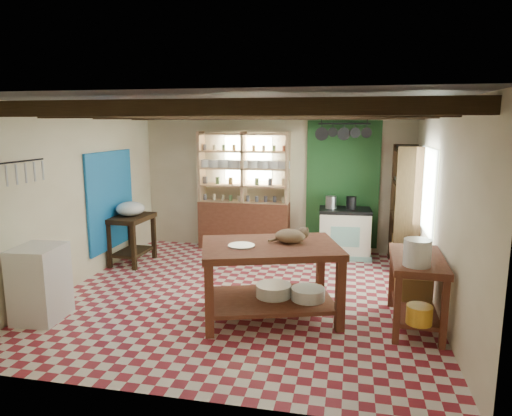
% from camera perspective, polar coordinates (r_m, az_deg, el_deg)
% --- Properties ---
extents(floor, '(5.00, 5.00, 0.02)m').
position_cam_1_polar(floor, '(6.47, -1.46, -10.80)').
color(floor, maroon).
rests_on(floor, ground).
extents(ceiling, '(5.00, 5.00, 0.02)m').
position_cam_1_polar(ceiling, '(6.03, -1.58, 12.97)').
color(ceiling, '#403F43').
rests_on(ceiling, wall_back).
extents(wall_back, '(5.00, 0.04, 2.60)m').
position_cam_1_polar(wall_back, '(8.54, 2.35, 3.50)').
color(wall_back, beige).
rests_on(wall_back, floor).
extents(wall_front, '(5.00, 0.04, 2.60)m').
position_cam_1_polar(wall_front, '(3.79, -10.30, -5.61)').
color(wall_front, beige).
rests_on(wall_front, floor).
extents(wall_left, '(0.04, 5.00, 2.60)m').
position_cam_1_polar(wall_left, '(7.11, -21.52, 1.36)').
color(wall_left, beige).
rests_on(wall_left, floor).
extents(wall_right, '(0.04, 5.00, 2.60)m').
position_cam_1_polar(wall_right, '(6.06, 22.17, -0.17)').
color(wall_right, beige).
rests_on(wall_right, floor).
extents(ceiling_beams, '(5.00, 3.80, 0.15)m').
position_cam_1_polar(ceiling_beams, '(6.03, -1.57, 11.83)').
color(ceiling_beams, black).
rests_on(ceiling_beams, ceiling).
extents(blue_wall_patch, '(0.04, 1.40, 1.60)m').
position_cam_1_polar(blue_wall_patch, '(7.89, -17.68, 0.95)').
color(blue_wall_patch, '#1869B4').
rests_on(blue_wall_patch, wall_left).
extents(green_wall_patch, '(1.30, 0.04, 2.30)m').
position_cam_1_polar(green_wall_patch, '(8.41, 10.76, 2.86)').
color(green_wall_patch, '#1F4F23').
rests_on(green_wall_patch, wall_back).
extents(window_back, '(0.90, 0.02, 0.80)m').
position_cam_1_polar(window_back, '(8.58, -0.96, 6.22)').
color(window_back, silver).
rests_on(window_back, wall_back).
extents(window_right, '(0.02, 1.30, 1.20)m').
position_cam_1_polar(window_right, '(7.01, 20.64, 2.12)').
color(window_right, silver).
rests_on(window_right, wall_right).
extents(utensil_rail, '(0.06, 0.90, 0.28)m').
position_cam_1_polar(utensil_rail, '(6.06, -27.54, 4.02)').
color(utensil_rail, black).
rests_on(utensil_rail, wall_left).
extents(pot_rack, '(0.86, 0.12, 0.36)m').
position_cam_1_polar(pot_rack, '(7.92, 10.93, 9.16)').
color(pot_rack, black).
rests_on(pot_rack, ceiling).
extents(shelving_unit, '(1.70, 0.34, 2.20)m').
position_cam_1_polar(shelving_unit, '(8.49, -1.53, 2.10)').
color(shelving_unit, tan).
rests_on(shelving_unit, floor).
extents(tall_rack, '(0.40, 0.86, 2.00)m').
position_cam_1_polar(tall_rack, '(7.83, 18.15, 0.12)').
color(tall_rack, black).
rests_on(tall_rack, floor).
extents(work_table, '(1.87, 1.52, 0.92)m').
position_cam_1_polar(work_table, '(5.61, 1.78, -9.11)').
color(work_table, brown).
rests_on(work_table, floor).
extents(stove, '(0.92, 0.65, 0.87)m').
position_cam_1_polar(stove, '(8.24, 10.98, -3.06)').
color(stove, '#EFE4CF').
rests_on(stove, floor).
extents(prep_table, '(0.59, 0.83, 0.82)m').
position_cam_1_polar(prep_table, '(8.02, -15.24, -3.81)').
color(prep_table, black).
rests_on(prep_table, floor).
extents(white_cabinet, '(0.55, 0.64, 0.91)m').
position_cam_1_polar(white_cabinet, '(6.13, -25.38, -8.48)').
color(white_cabinet, silver).
rests_on(white_cabinet, floor).
extents(right_counter, '(0.62, 1.18, 0.84)m').
position_cam_1_polar(right_counter, '(5.70, 19.32, -9.81)').
color(right_counter, brown).
rests_on(right_counter, floor).
extents(cat, '(0.46, 0.43, 0.17)m').
position_cam_1_polar(cat, '(5.54, 4.31, -3.52)').
color(cat, '#9C7E5B').
rests_on(cat, work_table).
extents(steel_tray, '(0.40, 0.40, 0.02)m').
position_cam_1_polar(steel_tray, '(5.39, -1.83, -4.72)').
color(steel_tray, '#9A9BA1').
rests_on(steel_tray, work_table).
extents(basin_large, '(0.55, 0.55, 0.15)m').
position_cam_1_polar(basin_large, '(5.71, 2.21, -10.24)').
color(basin_large, silver).
rests_on(basin_large, work_table).
extents(basin_small, '(0.51, 0.51, 0.14)m').
position_cam_1_polar(basin_small, '(5.64, 6.52, -10.61)').
color(basin_small, silver).
rests_on(basin_small, work_table).
extents(kettle_left, '(0.20, 0.20, 0.22)m').
position_cam_1_polar(kettle_left, '(8.12, 9.36, 0.72)').
color(kettle_left, '#9A9BA1').
rests_on(kettle_left, stove).
extents(kettle_right, '(0.18, 0.18, 0.22)m').
position_cam_1_polar(kettle_right, '(8.13, 11.82, 0.65)').
color(kettle_right, black).
rests_on(kettle_right, stove).
extents(enamel_bowl, '(0.50, 0.50, 0.24)m').
position_cam_1_polar(enamel_bowl, '(7.90, -15.43, -0.08)').
color(enamel_bowl, silver).
rests_on(enamel_bowl, prep_table).
extents(white_bucket, '(0.30, 0.30, 0.29)m').
position_cam_1_polar(white_bucket, '(5.20, 19.52, -5.28)').
color(white_bucket, silver).
rests_on(white_bucket, right_counter).
extents(wicker_basket, '(0.42, 0.34, 0.29)m').
position_cam_1_polar(wicker_basket, '(6.00, 19.01, -9.30)').
color(wicker_basket, olive).
rests_on(wicker_basket, right_counter).
extents(yellow_tub, '(0.28, 0.28, 0.20)m').
position_cam_1_polar(yellow_tub, '(5.32, 19.73, -12.43)').
color(yellow_tub, gold).
rests_on(yellow_tub, right_counter).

